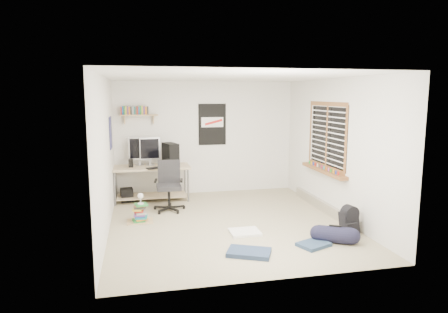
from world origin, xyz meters
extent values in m
cube|color=gray|center=(0.00, 0.00, -0.01)|extent=(4.00, 4.50, 0.01)
cube|color=white|center=(0.00, 0.00, 2.50)|extent=(4.00, 4.50, 0.01)
cube|color=silver|center=(0.00, 2.25, 1.25)|extent=(4.00, 0.01, 2.50)
cube|color=silver|center=(-2.00, 0.00, 1.25)|extent=(0.01, 4.50, 2.50)
cube|color=silver|center=(2.00, 0.00, 1.25)|extent=(0.01, 4.50, 2.50)
cube|color=#D0B290|center=(-1.24, 1.80, 0.36)|extent=(1.65, 0.83, 0.73)
cube|color=#B5B4BA|center=(-1.47, 2.00, 0.97)|extent=(0.43, 0.11, 0.48)
cube|color=#B4B5BA|center=(-1.25, 1.94, 0.96)|extent=(0.44, 0.15, 0.47)
cube|color=black|center=(-0.83, 1.77, 0.97)|extent=(0.34, 0.50, 0.48)
cube|color=black|center=(-1.12, 1.55, 0.74)|extent=(0.47, 0.32, 0.02)
cube|color=black|center=(-1.64, 1.77, 0.81)|extent=(0.09, 0.09, 0.17)
cube|color=black|center=(-0.90, 1.59, 0.82)|extent=(0.11, 0.11, 0.19)
cube|color=black|center=(-0.94, 0.96, 0.49)|extent=(0.71, 0.71, 0.96)
cube|color=tan|center=(-1.45, 2.14, 1.78)|extent=(0.80, 0.22, 0.24)
cube|color=black|center=(0.15, 2.23, 1.55)|extent=(0.62, 0.03, 0.92)
cube|color=navy|center=(-1.99, 1.20, 1.50)|extent=(0.02, 0.42, 0.60)
cube|color=brown|center=(1.95, 0.30, 1.45)|extent=(0.10, 1.50, 1.26)
cube|color=#B7B2A8|center=(1.96, 0.30, 0.09)|extent=(0.08, 2.50, 0.18)
cube|color=black|center=(1.75, -1.01, 0.20)|extent=(0.31, 0.26, 0.36)
cylinder|color=black|center=(1.36, -1.28, 0.14)|extent=(0.34, 0.34, 0.49)
cube|color=silver|center=(0.14, -0.59, 0.02)|extent=(0.48, 0.40, 0.04)
cube|color=#22324F|center=(-0.02, -1.44, 0.03)|extent=(0.70, 0.59, 0.06)
cube|color=#233751|center=(0.99, -1.34, 0.03)|extent=(0.53, 0.47, 0.06)
cube|color=brown|center=(-1.50, 0.37, 0.15)|extent=(0.55, 0.51, 0.31)
cube|color=white|center=(-1.48, 0.35, 0.38)|extent=(0.15, 0.20, 0.18)
cube|color=black|center=(-1.75, 1.80, 0.14)|extent=(0.27, 0.27, 0.28)
camera|label=1|loc=(-1.49, -6.54, 2.21)|focal=32.00mm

